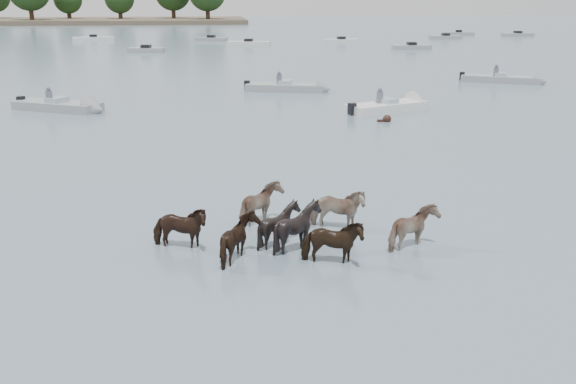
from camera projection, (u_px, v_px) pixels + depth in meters
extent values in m
plane|color=slate|center=(199.00, 286.00, 13.94)|extent=(400.00, 400.00, 0.00)
imported|color=black|center=(180.00, 230.00, 15.91)|extent=(1.61, 1.03, 1.26)
imported|color=#A0846C|center=(262.00, 207.00, 17.67)|extent=(1.39, 1.51, 1.26)
imported|color=black|center=(279.00, 227.00, 16.15)|extent=(1.23, 1.12, 1.25)
imported|color=gray|center=(337.00, 211.00, 17.26)|extent=(1.68, 1.13, 1.30)
imported|color=black|center=(241.00, 242.00, 15.18)|extent=(1.05, 1.23, 1.23)
imported|color=black|center=(298.00, 229.00, 15.85)|extent=(1.37, 1.25, 1.35)
imported|color=black|center=(332.00, 245.00, 14.97)|extent=(1.59, 0.98, 1.25)
imported|color=#87705C|center=(415.00, 231.00, 15.90)|extent=(1.54, 1.59, 1.23)
sphere|color=black|center=(387.00, 119.00, 32.25)|extent=(0.44, 0.44, 0.44)
cube|color=black|center=(382.00, 121.00, 32.25)|extent=(0.50, 0.22, 0.18)
cube|color=gray|center=(58.00, 107.00, 35.39)|extent=(5.21, 3.76, 0.55)
cone|color=gray|center=(96.00, 109.00, 34.55)|extent=(1.54, 1.83, 1.60)
cube|color=#99ADB7|center=(57.00, 100.00, 35.29)|extent=(1.23, 1.36, 0.35)
cube|color=black|center=(21.00, 102.00, 36.19)|extent=(0.47, 0.47, 0.60)
cylinder|color=#595966|center=(49.00, 97.00, 35.19)|extent=(0.36, 0.36, 0.70)
sphere|color=#595966|center=(48.00, 89.00, 35.05)|extent=(0.24, 0.24, 0.24)
cube|color=gray|center=(285.00, 88.00, 42.62)|extent=(5.42, 2.93, 0.55)
cone|color=gray|center=(324.00, 89.00, 42.26)|extent=(1.30, 1.78, 1.60)
cube|color=#99ADB7|center=(285.00, 83.00, 42.52)|extent=(1.07, 1.29, 0.35)
cube|color=black|center=(247.00, 85.00, 42.94)|extent=(0.43, 0.43, 0.60)
cylinder|color=#595966|center=(279.00, 80.00, 42.42)|extent=(0.36, 0.36, 0.70)
sphere|color=#595966|center=(279.00, 73.00, 42.28)|extent=(0.24, 0.24, 0.24)
cube|color=silver|center=(386.00, 108.00, 35.07)|extent=(4.93, 3.36, 0.55)
cone|color=silver|center=(419.00, 104.00, 36.22)|extent=(1.47, 1.83, 1.60)
cube|color=#99ADB7|center=(387.00, 101.00, 34.96)|extent=(1.18, 1.35, 0.35)
cube|color=black|center=(352.00, 109.00, 33.87)|extent=(0.46, 0.46, 0.60)
cylinder|color=#595966|center=(380.00, 98.00, 34.86)|extent=(0.36, 0.36, 0.70)
sphere|color=#595966|center=(380.00, 90.00, 34.73)|extent=(0.24, 0.24, 0.24)
cube|color=gray|center=(500.00, 80.00, 46.93)|extent=(5.62, 4.05, 0.55)
cone|color=gray|center=(541.00, 81.00, 45.96)|extent=(1.56, 1.84, 1.60)
cube|color=#99ADB7|center=(501.00, 75.00, 46.83)|extent=(1.24, 1.37, 0.35)
cube|color=black|center=(462.00, 76.00, 47.85)|extent=(0.47, 0.47, 0.60)
cylinder|color=#595966|center=(496.00, 72.00, 46.72)|extent=(0.36, 0.36, 0.70)
sphere|color=#595966|center=(497.00, 66.00, 46.59)|extent=(0.24, 0.24, 0.24)
cube|color=silver|center=(93.00, 39.00, 91.71)|extent=(5.90, 2.87, 0.60)
cube|color=black|center=(93.00, 36.00, 91.60)|extent=(1.22, 1.22, 0.50)
cube|color=gray|center=(146.00, 50.00, 72.12)|extent=(4.28, 2.31, 0.60)
cube|color=black|center=(146.00, 47.00, 72.01)|extent=(1.19, 1.19, 0.50)
cube|color=gray|center=(211.00, 40.00, 90.33)|extent=(4.71, 2.79, 0.60)
cube|color=black|center=(211.00, 37.00, 90.22)|extent=(1.26, 1.26, 0.50)
cube|color=silver|center=(249.00, 44.00, 82.52)|extent=(5.82, 2.98, 0.60)
cube|color=black|center=(249.00, 41.00, 82.41)|extent=(1.24, 1.24, 0.50)
cube|color=silver|center=(341.00, 41.00, 86.93)|extent=(4.77, 1.97, 0.60)
cube|color=black|center=(341.00, 38.00, 86.82)|extent=(1.10, 1.10, 0.50)
cube|color=gray|center=(411.00, 48.00, 76.33)|extent=(4.57, 1.59, 0.60)
cube|color=black|center=(412.00, 44.00, 76.22)|extent=(1.02, 1.02, 0.50)
cube|color=gray|center=(445.00, 38.00, 94.75)|extent=(4.76, 1.57, 0.60)
cube|color=black|center=(446.00, 35.00, 94.63)|extent=(1.02, 1.02, 0.50)
cube|color=gray|center=(459.00, 34.00, 104.04)|extent=(5.25, 2.99, 0.60)
cube|color=black|center=(459.00, 32.00, 103.93)|extent=(1.26, 1.26, 0.50)
cube|color=gray|center=(518.00, 35.00, 101.14)|extent=(5.33, 2.25, 0.60)
cube|color=black|center=(518.00, 33.00, 101.03)|extent=(1.14, 1.14, 0.50)
cylinder|color=#382619|center=(32.00, 15.00, 144.11)|extent=(1.00, 1.00, 4.17)
cylinder|color=#382619|center=(69.00, 16.00, 154.24)|extent=(1.00, 1.00, 2.99)
cylinder|color=#382619|center=(121.00, 16.00, 152.50)|extent=(1.00, 1.00, 3.12)
cylinder|color=#382619|center=(174.00, 14.00, 155.53)|extent=(1.00, 1.00, 3.90)
cylinder|color=#382619|center=(208.00, 15.00, 149.90)|extent=(1.00, 1.00, 3.88)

